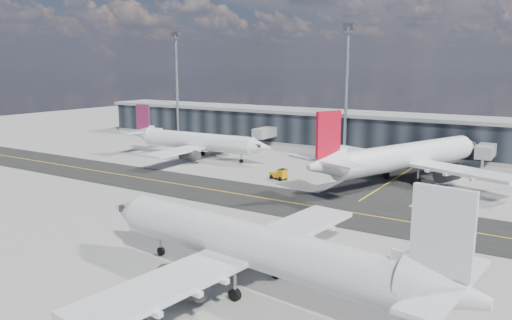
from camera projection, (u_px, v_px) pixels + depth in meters
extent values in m
plane|color=gray|center=(220.00, 199.00, 74.74)|extent=(300.00, 300.00, 0.00)
cube|color=black|center=(235.00, 193.00, 78.06)|extent=(180.00, 14.00, 0.02)
cube|color=black|center=(407.00, 171.00, 94.33)|extent=(14.00, 50.00, 0.02)
cube|color=yellow|center=(235.00, 193.00, 78.05)|extent=(180.00, 0.25, 0.01)
cube|color=yellow|center=(407.00, 171.00, 94.32)|extent=(0.25, 50.00, 0.01)
cube|color=black|center=(356.00, 132.00, 119.65)|extent=(150.00, 12.00, 8.00)
cube|color=gray|center=(357.00, 114.00, 118.84)|extent=(152.00, 13.00, 0.80)
cube|color=gray|center=(356.00, 147.00, 120.32)|extent=(150.00, 12.20, 0.80)
cube|color=gray|center=(268.00, 132.00, 123.62)|extent=(3.00, 10.00, 2.40)
cylinder|color=gray|center=(257.00, 144.00, 119.89)|extent=(0.60, 0.60, 2.40)
cube|color=gray|center=(487.00, 150.00, 97.33)|extent=(3.00, 10.00, 2.40)
cylinder|color=gray|center=(482.00, 166.00, 93.61)|extent=(0.60, 0.60, 2.40)
cylinder|color=gray|center=(177.00, 87.00, 138.27)|extent=(0.70, 0.70, 28.00)
cube|color=#2D2D30|center=(176.00, 34.00, 135.63)|extent=(2.50, 0.50, 1.40)
cylinder|color=gray|center=(346.00, 92.00, 111.98)|extent=(0.70, 0.70, 28.00)
cube|color=#2D2D30|center=(348.00, 26.00, 109.35)|extent=(2.50, 0.50, 1.40)
cylinder|color=white|center=(198.00, 141.00, 107.39)|extent=(27.82, 4.31, 3.70)
cone|color=white|center=(261.00, 147.00, 99.42)|extent=(4.70, 3.80, 3.70)
cone|color=white|center=(142.00, 133.00, 115.50)|extent=(5.63, 3.82, 3.70)
cube|color=white|center=(201.00, 146.00, 107.10)|extent=(5.32, 31.54, 0.46)
cylinder|color=#2D2D30|center=(220.00, 147.00, 111.49)|extent=(3.93, 2.21, 2.13)
cylinder|color=#2D2D30|center=(189.00, 155.00, 102.15)|extent=(3.93, 2.21, 2.13)
cube|color=silver|center=(220.00, 144.00, 111.35)|extent=(1.86, 0.41, 0.74)
cube|color=silver|center=(189.00, 151.00, 102.01)|extent=(1.86, 0.41, 0.74)
cube|color=#61204F|center=(143.00, 117.00, 114.54)|extent=(3.89, 0.50, 5.73)
cube|color=white|center=(142.00, 131.00, 115.40)|extent=(2.84, 11.15, 0.32)
cube|color=#2D2D30|center=(259.00, 145.00, 99.59)|extent=(1.89, 2.08, 0.65)
cylinder|color=gray|center=(241.00, 158.00, 102.25)|extent=(0.23, 0.23, 1.85)
cylinder|color=black|center=(241.00, 161.00, 102.38)|extent=(0.84, 0.34, 0.83)
cylinder|color=black|center=(203.00, 153.00, 110.79)|extent=(1.03, 0.48, 1.02)
cylinder|color=black|center=(187.00, 157.00, 106.12)|extent=(1.03, 0.48, 1.02)
cylinder|color=white|center=(407.00, 156.00, 85.75)|extent=(16.33, 32.47, 4.42)
cone|color=white|center=(468.00, 146.00, 96.62)|extent=(6.15, 6.77, 4.42)
cone|color=white|center=(325.00, 165.00, 74.44)|extent=(6.56, 7.80, 4.42)
cube|color=white|center=(410.00, 162.00, 86.59)|extent=(36.99, 18.99, 0.55)
cylinder|color=#2D2D30|center=(384.00, 162.00, 92.73)|extent=(4.08, 5.25, 2.54)
cylinder|color=#2D2D30|center=(448.00, 174.00, 82.19)|extent=(4.08, 5.25, 2.54)
cube|color=silver|center=(384.00, 157.00, 92.56)|extent=(1.23, 2.22, 0.88)
cube|color=silver|center=(448.00, 169.00, 82.02)|extent=(1.23, 2.22, 0.88)
cube|color=red|center=(328.00, 134.00, 73.89)|extent=(2.17, 4.50, 6.86)
cube|color=white|center=(325.00, 161.00, 74.31)|extent=(13.48, 7.77, 0.39)
cube|color=#2D2D30|center=(467.00, 144.00, 96.22)|extent=(3.08, 2.95, 0.77)
cylinder|color=gray|center=(450.00, 165.00, 94.00)|extent=(0.34, 0.34, 2.21)
cylinder|color=black|center=(450.00, 169.00, 94.15)|extent=(0.73, 1.07, 1.00)
cylinder|color=black|center=(386.00, 175.00, 88.45)|extent=(0.96, 1.33, 1.22)
cylinder|color=black|center=(418.00, 182.00, 83.18)|extent=(0.96, 1.33, 1.22)
cylinder|color=silver|center=(248.00, 244.00, 44.60)|extent=(30.07, 7.21, 3.97)
cone|color=silver|center=(130.00, 211.00, 54.96)|extent=(5.37, 4.49, 3.97)
cone|color=silver|center=(445.00, 292.00, 33.82)|extent=(6.36, 4.60, 3.97)
cube|color=silver|center=(240.00, 252.00, 45.39)|extent=(8.63, 34.13, 0.50)
cylinder|color=#2D2D30|center=(184.00, 282.00, 41.63)|extent=(4.40, 2.73, 2.29)
cylinder|color=#2D2D30|center=(270.00, 243.00, 50.78)|extent=(4.40, 2.73, 2.29)
cube|color=silver|center=(184.00, 273.00, 41.48)|extent=(2.02, 0.61, 0.79)
cube|color=silver|center=(270.00, 236.00, 50.63)|extent=(2.02, 0.61, 0.79)
cube|color=silver|center=(442.00, 232.00, 33.35)|extent=(4.20, 0.90, 6.16)
cube|color=silver|center=(446.00, 284.00, 33.71)|extent=(4.07, 12.16, 0.35)
cube|color=#2D2D30|center=(133.00, 208.00, 54.58)|extent=(2.21, 2.39, 0.70)
cylinder|color=gray|center=(161.00, 244.00, 52.43)|extent=(0.26, 0.26, 1.99)
cylinder|color=black|center=(161.00, 251.00, 52.57)|extent=(0.93, 0.44, 0.89)
cylinder|color=black|center=(235.00, 295.00, 42.34)|extent=(1.14, 0.61, 1.09)
cylinder|color=black|center=(276.00, 272.00, 46.91)|extent=(1.14, 0.61, 1.09)
cube|color=orange|center=(279.00, 175.00, 87.60)|extent=(3.50, 2.28, 0.75)
cube|color=orange|center=(283.00, 172.00, 86.78)|extent=(1.50, 1.65, 0.97)
cube|color=black|center=(283.00, 170.00, 86.71)|extent=(1.38, 1.57, 0.27)
cylinder|color=black|center=(286.00, 178.00, 87.37)|extent=(0.80, 0.45, 0.75)
cylinder|color=black|center=(280.00, 179.00, 86.44)|extent=(0.80, 0.45, 0.75)
cylinder|color=black|center=(277.00, 176.00, 88.92)|extent=(0.80, 0.45, 0.75)
cylinder|color=black|center=(271.00, 177.00, 87.99)|extent=(0.80, 0.45, 0.75)
imported|color=white|center=(365.00, 161.00, 100.34)|extent=(4.89, 6.22, 1.57)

